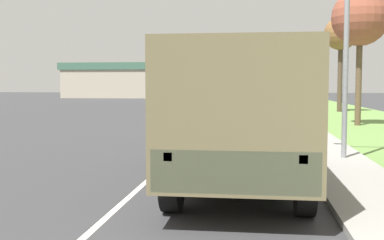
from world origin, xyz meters
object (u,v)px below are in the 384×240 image
object	(u,v)px
military_truck	(242,108)
car_nearest_ahead	(246,114)
car_fourth_ahead	(250,95)
car_third_ahead	(216,98)
lamp_post	(338,16)
car_second_ahead	(253,103)

from	to	relation	value
military_truck	car_nearest_ahead	xyz separation A→B (m)	(-0.13, 13.10, -0.91)
car_nearest_ahead	car_fourth_ahead	world-z (taller)	car_nearest_ahead
car_nearest_ahead	car_third_ahead	size ratio (longest dim) A/B	1.14
military_truck	lamp_post	xyz separation A→B (m)	(2.47, 3.40, 2.32)
car_nearest_ahead	lamp_post	world-z (taller)	lamp_post
car_second_ahead	lamp_post	bearing A→B (deg)	-84.63
car_nearest_ahead	car_third_ahead	world-z (taller)	car_nearest_ahead
military_truck	lamp_post	bearing A→B (deg)	53.98
car_nearest_ahead	car_fourth_ahead	bearing A→B (deg)	90.20
car_nearest_ahead	car_second_ahead	bearing A→B (deg)	88.98
car_second_ahead	car_fourth_ahead	bearing A→B (deg)	90.84
car_nearest_ahead	car_second_ahead	world-z (taller)	car_nearest_ahead
military_truck	car_second_ahead	world-z (taller)	military_truck
military_truck	car_third_ahead	world-z (taller)	military_truck
car_third_ahead	car_fourth_ahead	world-z (taller)	car_third_ahead
military_truck	car_second_ahead	bearing A→B (deg)	89.71
car_nearest_ahead	lamp_post	xyz separation A→B (m)	(2.60, -9.70, 3.23)
car_fourth_ahead	car_third_ahead	bearing A→B (deg)	-105.04
car_second_ahead	car_third_ahead	world-z (taller)	car_second_ahead
military_truck	car_fourth_ahead	xyz separation A→B (m)	(-0.27, 56.44, -0.95)
car_nearest_ahead	car_second_ahead	distance (m)	15.06
car_fourth_ahead	military_truck	bearing A→B (deg)	-89.72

